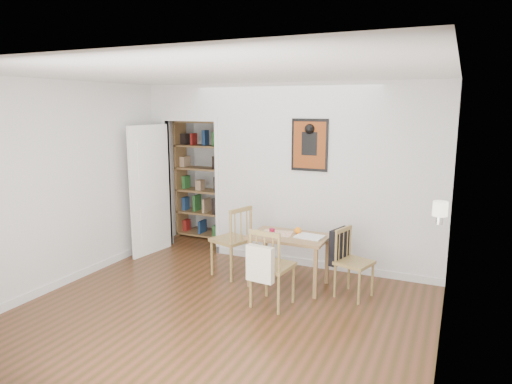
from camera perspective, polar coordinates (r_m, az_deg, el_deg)
The scene contains 15 objects.
ground at distance 5.70m, azimuth -1.83°, elevation -12.86°, with size 5.20×5.20×0.00m, color #592F1C.
room_shell at distance 6.50m, azimuth 4.13°, elevation 1.99°, with size 5.20×5.20×5.20m.
dining_table at distance 5.84m, azimuth 4.14°, elevation -6.17°, with size 0.98×0.62×0.67m.
chair_left at distance 6.22m, azimuth -3.12°, elevation -6.07°, with size 0.62×0.62×0.97m.
chair_right at distance 5.66m, azimuth 12.03°, elevation -8.54°, with size 0.57×0.53×0.84m.
chair_front at distance 5.28m, azimuth 1.98°, elevation -9.28°, with size 0.52×0.57×0.93m.
bookshelf at distance 8.01m, azimuth -6.91°, elevation 1.54°, with size 0.87×0.35×2.06m.
fireplace at distance 5.21m, azimuth 21.56°, elevation -8.69°, with size 0.45×1.25×1.16m.
red_glass at distance 5.79m, azimuth 2.02°, elevation -5.02°, with size 0.07×0.07×0.09m, color maroon.
orange_fruit at distance 5.87m, azimuth 5.26°, elevation -4.82°, with size 0.09×0.09×0.09m, color orange.
placemat at distance 5.89m, azimuth 2.63°, elevation -5.17°, with size 0.38×0.29×0.00m, color beige.
notebook at distance 5.75m, azimuth 6.71°, elevation -5.56°, with size 0.33×0.25×0.02m, color white.
mantel_lamp at distance 4.71m, azimuth 22.03°, elevation -2.12°, with size 0.14×0.14×0.22m.
ceramic_jar_a at distance 5.19m, azimuth 22.04°, elevation -1.92°, with size 0.09×0.09×0.11m, color black.
ceramic_jar_b at distance 5.39m, azimuth 21.63°, elevation -1.51°, with size 0.08×0.08×0.09m, color black.
Camera 1 is at (2.32, -4.68, 2.28)m, focal length 32.00 mm.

